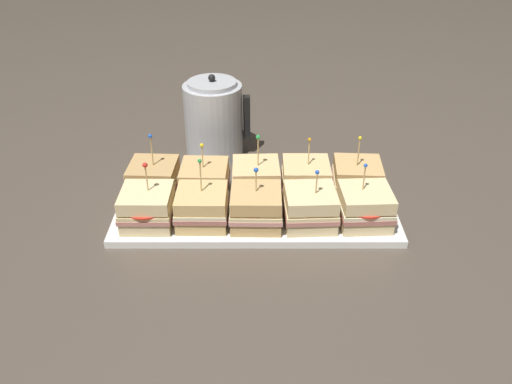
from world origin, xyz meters
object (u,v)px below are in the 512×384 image
(sandwich_front_center, at_px, (256,208))
(serving_platter, at_px, (256,211))
(kettle_steel, at_px, (214,119))
(sandwich_back_right, at_px, (306,179))
(sandwich_back_far_right, at_px, (357,179))
(sandwich_front_right, at_px, (310,208))
(sandwich_back_far_left, at_px, (154,179))
(sandwich_front_far_left, at_px, (147,207))
(sandwich_front_left, at_px, (202,207))
(sandwich_front_far_right, at_px, (365,207))
(sandwich_back_center, at_px, (257,180))
(sandwich_back_left, at_px, (205,181))

(sandwich_front_center, bearing_deg, serving_platter, 89.10)
(serving_platter, bearing_deg, kettle_steel, 110.50)
(sandwich_back_right, relative_size, sandwich_back_far_right, 0.96)
(sandwich_front_right, distance_m, sandwich_back_far_left, 0.40)
(serving_platter, height_order, sandwich_front_far_left, sandwich_front_far_left)
(kettle_steel, bearing_deg, sandwich_front_left, -90.60)
(sandwich_front_left, height_order, sandwich_back_far_left, sandwich_back_far_left)
(sandwich_front_left, xyz_separation_m, sandwich_front_center, (0.12, -0.01, 0.00))
(sandwich_front_left, bearing_deg, sandwich_front_far_right, -0.22)
(sandwich_front_left, xyz_separation_m, sandwich_back_center, (0.13, 0.12, 0.00))
(serving_platter, relative_size, sandwich_front_center, 4.67)
(sandwich_back_far_right, relative_size, kettle_steel, 0.68)
(sandwich_front_far_left, height_order, sandwich_back_far_left, sandwich_back_far_left)
(sandwich_front_left, height_order, sandwich_back_left, sandwich_front_left)
(sandwich_front_far_left, bearing_deg, sandwich_front_far_right, 0.32)
(sandwich_front_right, distance_m, sandwich_front_far_right, 0.13)
(sandwich_back_center, bearing_deg, kettle_steel, 115.33)
(sandwich_back_far_left, bearing_deg, sandwich_back_right, 0.32)
(serving_platter, distance_m, sandwich_back_far_right, 0.27)
(serving_platter, height_order, sandwich_front_left, sandwich_front_left)
(sandwich_front_far_left, distance_m, sandwich_front_right, 0.38)
(sandwich_front_center, bearing_deg, sandwich_front_left, 177.63)
(sandwich_back_center, bearing_deg, sandwich_back_far_right, 0.70)
(sandwich_front_far_right, bearing_deg, sandwich_front_center, -179.16)
(sandwich_back_far_left, xyz_separation_m, sandwich_back_center, (0.26, -0.00, 0.00))
(sandwich_back_left, bearing_deg, sandwich_front_right, -26.40)
(sandwich_front_left, distance_m, sandwich_back_far_right, 0.40)
(serving_platter, height_order, sandwich_back_left, sandwich_back_left)
(sandwich_front_center, relative_size, sandwich_front_right, 1.00)
(sandwich_front_right, bearing_deg, kettle_steel, 122.33)
(sandwich_front_far_right, xyz_separation_m, sandwich_back_right, (-0.13, 0.13, -0.00))
(sandwich_front_far_right, distance_m, sandwich_back_far_right, 0.13)
(sandwich_front_far_left, bearing_deg, sandwich_front_center, -0.20)
(sandwich_back_far_left, height_order, sandwich_back_right, sandwich_back_far_left)
(sandwich_front_center, xyz_separation_m, kettle_steel, (-0.12, 0.39, 0.05))
(sandwich_front_right, xyz_separation_m, sandwich_back_left, (-0.25, 0.13, -0.00))
(sandwich_back_far_right, bearing_deg, sandwich_back_far_left, -179.74)
(sandwich_front_far_right, distance_m, sandwich_back_left, 0.40)
(sandwich_front_left, bearing_deg, sandwich_back_far_left, 136.65)
(sandwich_front_far_left, height_order, sandwich_back_right, same)
(sandwich_front_center, distance_m, sandwich_back_far_right, 0.29)
(serving_platter, relative_size, sandwich_front_far_left, 4.33)
(sandwich_front_right, relative_size, sandwich_back_far_right, 0.88)
(sandwich_front_right, height_order, sandwich_back_far_right, sandwich_back_far_right)
(sandwich_front_right, relative_size, sandwich_back_far_left, 0.86)
(sandwich_front_far_left, xyz_separation_m, sandwich_back_far_right, (0.51, 0.13, -0.00))
(sandwich_back_center, bearing_deg, sandwich_front_right, -46.17)
(sandwich_front_left, bearing_deg, sandwich_front_far_left, -178.05)
(serving_platter, relative_size, sandwich_front_left, 4.16)
(sandwich_front_far_left, xyz_separation_m, sandwich_front_center, (0.25, -0.00, -0.00))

